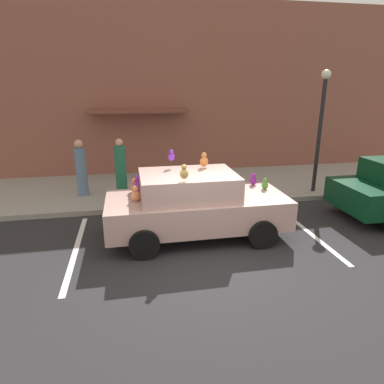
{
  "coord_description": "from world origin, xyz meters",
  "views": [
    {
      "loc": [
        -1.42,
        -5.96,
        3.44
      ],
      "look_at": [
        0.07,
        1.82,
        0.9
      ],
      "focal_mm": 31.37,
      "sensor_mm": 36.0,
      "label": 1
    }
  ],
  "objects_px": {
    "pedestrian_walking_past": "(81,169)",
    "street_lamp_post": "(321,119)",
    "teddy_bear_on_sidewalk": "(179,185)",
    "pedestrian_near_shopfront": "(121,173)",
    "plush_covered_car": "(195,204)"
  },
  "relations": [
    {
      "from": "teddy_bear_on_sidewalk",
      "to": "pedestrian_near_shopfront",
      "type": "relative_size",
      "value": 0.38
    },
    {
      "from": "street_lamp_post",
      "to": "pedestrian_near_shopfront",
      "type": "height_order",
      "value": "street_lamp_post"
    },
    {
      "from": "pedestrian_walking_past",
      "to": "teddy_bear_on_sidewalk",
      "type": "bearing_deg",
      "value": -11.82
    },
    {
      "from": "teddy_bear_on_sidewalk",
      "to": "street_lamp_post",
      "type": "distance_m",
      "value": 4.78
    },
    {
      "from": "plush_covered_car",
      "to": "teddy_bear_on_sidewalk",
      "type": "distance_m",
      "value": 2.66
    },
    {
      "from": "plush_covered_car",
      "to": "teddy_bear_on_sidewalk",
      "type": "height_order",
      "value": "plush_covered_car"
    },
    {
      "from": "plush_covered_car",
      "to": "street_lamp_post",
      "type": "xyz_separation_m",
      "value": [
        4.38,
        2.28,
        1.64
      ]
    },
    {
      "from": "street_lamp_post",
      "to": "pedestrian_near_shopfront",
      "type": "distance_m",
      "value": 6.23
    },
    {
      "from": "teddy_bear_on_sidewalk",
      "to": "pedestrian_near_shopfront",
      "type": "distance_m",
      "value": 1.83
    },
    {
      "from": "street_lamp_post",
      "to": "pedestrian_near_shopfront",
      "type": "relative_size",
      "value": 1.99
    },
    {
      "from": "teddy_bear_on_sidewalk",
      "to": "pedestrian_walking_past",
      "type": "xyz_separation_m",
      "value": [
        -2.93,
        0.61,
        0.49
      ]
    },
    {
      "from": "pedestrian_walking_past",
      "to": "street_lamp_post",
      "type": "bearing_deg",
      "value": -7.59
    },
    {
      "from": "teddy_bear_on_sidewalk",
      "to": "pedestrian_near_shopfront",
      "type": "height_order",
      "value": "pedestrian_near_shopfront"
    },
    {
      "from": "plush_covered_car",
      "to": "street_lamp_post",
      "type": "height_order",
      "value": "street_lamp_post"
    },
    {
      "from": "street_lamp_post",
      "to": "pedestrian_walking_past",
      "type": "relative_size",
      "value": 2.15
    }
  ]
}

